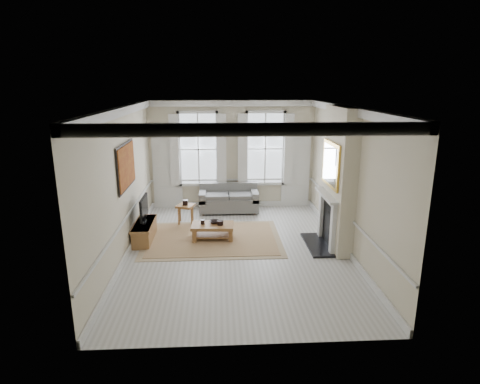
{
  "coord_description": "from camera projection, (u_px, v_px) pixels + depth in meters",
  "views": [
    {
      "loc": [
        -0.42,
        -8.93,
        3.91
      ],
      "look_at": [
        0.11,
        0.78,
        1.25
      ],
      "focal_mm": 30.0,
      "sensor_mm": 36.0,
      "label": 1
    }
  ],
  "objects": [
    {
      "name": "rug",
      "position": [
        213.0,
        239.0,
        10.36
      ],
      "size": [
        3.5,
        2.6,
        0.02
      ],
      "primitive_type": "cube",
      "color": "#A17D53",
      "rests_on": "floor"
    },
    {
      "name": "window_right",
      "position": [
        265.0,
        149.0,
        12.63
      ],
      "size": [
        1.26,
        0.2,
        2.2
      ],
      "primitive_type": null,
      "color": "#B2BCC6",
      "rests_on": "back_wall"
    },
    {
      "name": "chimney_breast",
      "position": [
        339.0,
        179.0,
        9.53
      ],
      "size": [
        0.35,
        1.7,
        3.38
      ],
      "primitive_type": "cube",
      "color": "beige",
      "rests_on": "floor"
    },
    {
      "name": "sofa",
      "position": [
        229.0,
        200.0,
        12.55
      ],
      "size": [
        1.82,
        0.89,
        0.85
      ],
      "color": "slate",
      "rests_on": "floor"
    },
    {
      "name": "ceramic_pot_a",
      "position": [
        203.0,
        222.0,
        10.28
      ],
      "size": [
        0.11,
        0.11,
        0.11
      ],
      "primitive_type": "cylinder",
      "color": "black",
      "rests_on": "coffee_table"
    },
    {
      "name": "coffee_table",
      "position": [
        213.0,
        227.0,
        10.28
      ],
      "size": [
        1.1,
        0.68,
        0.4
      ],
      "rotation": [
        0.0,
        0.0,
        -0.05
      ],
      "color": "brown",
      "rests_on": "rug"
    },
    {
      "name": "fireplace",
      "position": [
        327.0,
        217.0,
        9.77
      ],
      "size": [
        0.21,
        1.45,
        1.33
      ],
      "color": "silver",
      "rests_on": "floor"
    },
    {
      "name": "bowl",
      "position": [
        214.0,
        222.0,
        10.35
      ],
      "size": [
        0.27,
        0.27,
        0.07
      ],
      "primitive_type": "imported",
      "rotation": [
        0.0,
        0.0,
        -0.03
      ],
      "color": "black",
      "rests_on": "coffee_table"
    },
    {
      "name": "hearth",
      "position": [
        317.0,
        245.0,
        9.95
      ],
      "size": [
        0.55,
        1.5,
        0.05
      ],
      "primitive_type": "cube",
      "color": "black",
      "rests_on": "floor"
    },
    {
      "name": "tv_stand",
      "position": [
        145.0,
        231.0,
        10.24
      ],
      "size": [
        0.42,
        1.32,
        0.47
      ],
      "primitive_type": "cube",
      "color": "brown",
      "rests_on": "floor"
    },
    {
      "name": "door_left",
      "position": [
        167.0,
        173.0,
        12.68
      ],
      "size": [
        0.9,
        0.08,
        2.3
      ],
      "primitive_type": "cube",
      "color": "silver",
      "rests_on": "floor"
    },
    {
      "name": "door_right",
      "position": [
        296.0,
        171.0,
        12.89
      ],
      "size": [
        0.9,
        0.08,
        2.3
      ],
      "primitive_type": "cube",
      "color": "silver",
      "rests_on": "floor"
    },
    {
      "name": "ceiling",
      "position": [
        237.0,
        107.0,
        8.76
      ],
      "size": [
        7.2,
        7.2,
        0.0
      ],
      "primitive_type": "plane",
      "rotation": [
        3.14,
        0.0,
        0.0
      ],
      "color": "white",
      "rests_on": "back_wall"
    },
    {
      "name": "back_wall",
      "position": [
        232.0,
        155.0,
        12.68
      ],
      "size": [
        5.2,
        0.0,
        5.2
      ],
      "primitive_type": "plane",
      "rotation": [
        1.57,
        0.0,
        0.0
      ],
      "color": "beige",
      "rests_on": "floor"
    },
    {
      "name": "mirror",
      "position": [
        331.0,
        164.0,
        9.43
      ],
      "size": [
        0.06,
        1.26,
        1.06
      ],
      "primitive_type": "cube",
      "color": "gold",
      "rests_on": "chimney_breast"
    },
    {
      "name": "left_wall",
      "position": [
        123.0,
        184.0,
        9.07
      ],
      "size": [
        0.0,
        7.2,
        7.2
      ],
      "primitive_type": "plane",
      "rotation": [
        1.57,
        0.0,
        1.57
      ],
      "color": "beige",
      "rests_on": "floor"
    },
    {
      "name": "right_wall",
      "position": [
        348.0,
        181.0,
        9.35
      ],
      "size": [
        0.0,
        7.2,
        7.2
      ],
      "primitive_type": "plane",
      "rotation": [
        1.57,
        0.0,
        -1.57
      ],
      "color": "beige",
      "rests_on": "floor"
    },
    {
      "name": "window_left",
      "position": [
        198.0,
        149.0,
        12.52
      ],
      "size": [
        1.26,
        0.2,
        2.2
      ],
      "primitive_type": null,
      "color": "#B2BCC6",
      "rests_on": "back_wall"
    },
    {
      "name": "side_table",
      "position": [
        186.0,
        209.0,
        11.45
      ],
      "size": [
        0.57,
        0.57,
        0.54
      ],
      "rotation": [
        0.0,
        0.0,
        -0.35
      ],
      "color": "brown",
      "rests_on": "floor"
    },
    {
      "name": "floor",
      "position": [
        237.0,
        251.0,
        9.66
      ],
      "size": [
        7.2,
        7.2,
        0.0
      ],
      "primitive_type": "plane",
      "color": "#B7B5AD",
      "rests_on": "ground"
    },
    {
      "name": "painting",
      "position": [
        126.0,
        166.0,
        9.27
      ],
      "size": [
        0.05,
        1.66,
        1.06
      ],
      "primitive_type": "cube",
      "color": "#A6621C",
      "rests_on": "left_wall"
    },
    {
      "name": "ceramic_pot_b",
      "position": [
        220.0,
        223.0,
        10.21
      ],
      "size": [
        0.16,
        0.16,
        0.11
      ],
      "primitive_type": "cylinder",
      "color": "black",
      "rests_on": "coffee_table"
    },
    {
      "name": "tv",
      "position": [
        144.0,
        208.0,
        10.08
      ],
      "size": [
        0.08,
        0.9,
        0.68
      ],
      "color": "black",
      "rests_on": "tv_stand"
    }
  ]
}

